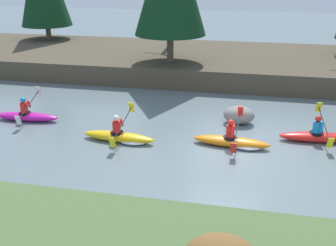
{
  "coord_description": "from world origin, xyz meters",
  "views": [
    {
      "loc": [
        0.4,
        -12.52,
        6.0
      ],
      "look_at": [
        -2.3,
        0.73,
        0.55
      ],
      "focal_mm": 42.0,
      "sensor_mm": 36.0,
      "label": 1
    }
  ],
  "objects_px": {
    "kayaker_middle": "(234,141)",
    "boulder_midstream": "(239,115)",
    "kayaker_lead": "(318,136)",
    "kayaker_trailing": "(121,136)",
    "kayaker_far_back": "(27,115)"
  },
  "relations": [
    {
      "from": "kayaker_middle",
      "to": "boulder_midstream",
      "type": "bearing_deg",
      "value": 92.23
    },
    {
      "from": "kayaker_lead",
      "to": "kayaker_trailing",
      "type": "height_order",
      "value": "same"
    },
    {
      "from": "kayaker_lead",
      "to": "kayaker_trailing",
      "type": "xyz_separation_m",
      "value": [
        -7.03,
        -1.43,
        -0.02
      ]
    },
    {
      "from": "kayaker_lead",
      "to": "kayaker_far_back",
      "type": "relative_size",
      "value": 1.0
    },
    {
      "from": "boulder_midstream",
      "to": "kayaker_lead",
      "type": "bearing_deg",
      "value": -23.18
    },
    {
      "from": "kayaker_lead",
      "to": "boulder_midstream",
      "type": "bearing_deg",
      "value": 151.16
    },
    {
      "from": "kayaker_trailing",
      "to": "boulder_midstream",
      "type": "height_order",
      "value": "kayaker_trailing"
    },
    {
      "from": "kayaker_far_back",
      "to": "boulder_midstream",
      "type": "relative_size",
      "value": 2.23
    },
    {
      "from": "kayaker_middle",
      "to": "kayaker_far_back",
      "type": "xyz_separation_m",
      "value": [
        -8.54,
        0.83,
        0.02
      ]
    },
    {
      "from": "kayaker_far_back",
      "to": "kayaker_middle",
      "type": "bearing_deg",
      "value": -8.26
    },
    {
      "from": "kayaker_lead",
      "to": "kayaker_middle",
      "type": "distance_m",
      "value": 3.14
    },
    {
      "from": "kayaker_middle",
      "to": "kayaker_trailing",
      "type": "bearing_deg",
      "value": -170.55
    },
    {
      "from": "kayaker_middle",
      "to": "kayaker_trailing",
      "type": "distance_m",
      "value": 4.08
    },
    {
      "from": "kayaker_trailing",
      "to": "kayaker_lead",
      "type": "bearing_deg",
      "value": 15.71
    },
    {
      "from": "kayaker_trailing",
      "to": "boulder_midstream",
      "type": "bearing_deg",
      "value": 37.06
    }
  ]
}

